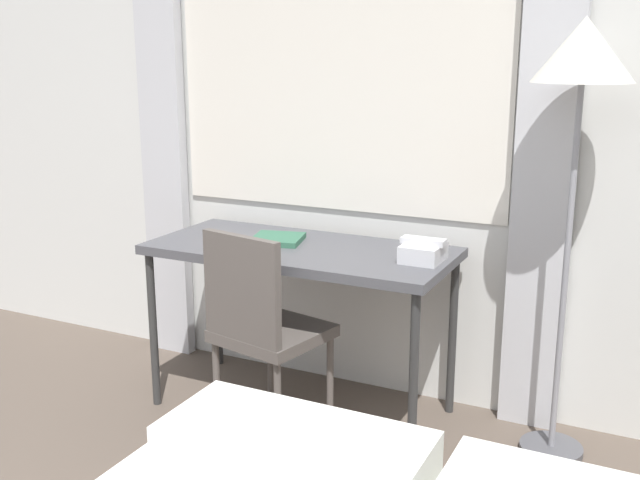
{
  "coord_description": "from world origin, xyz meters",
  "views": [
    {
      "loc": [
        0.96,
        -0.19,
        1.55
      ],
      "look_at": [
        -0.19,
        2.15,
        0.9
      ],
      "focal_mm": 42.0,
      "sensor_mm": 36.0,
      "label": 1
    }
  ],
  "objects_px": {
    "desk": "(301,260)",
    "book": "(278,239)",
    "desk_chair": "(262,322)",
    "standing_lamp": "(582,81)",
    "telephone": "(423,251)"
  },
  "relations": [
    {
      "from": "standing_lamp",
      "to": "desk_chair",
      "type": "bearing_deg",
      "value": -162.4
    },
    {
      "from": "book",
      "to": "desk",
      "type": "bearing_deg",
      "value": -12.31
    },
    {
      "from": "telephone",
      "to": "book",
      "type": "height_order",
      "value": "telephone"
    },
    {
      "from": "standing_lamp",
      "to": "telephone",
      "type": "xyz_separation_m",
      "value": [
        -0.53,
        -0.08,
        -0.67
      ]
    },
    {
      "from": "desk_chair",
      "to": "standing_lamp",
      "type": "relative_size",
      "value": 0.52
    },
    {
      "from": "desk_chair",
      "to": "desk",
      "type": "bearing_deg",
      "value": 92.46
    },
    {
      "from": "telephone",
      "to": "standing_lamp",
      "type": "bearing_deg",
      "value": 8.66
    },
    {
      "from": "desk_chair",
      "to": "standing_lamp",
      "type": "distance_m",
      "value": 1.52
    },
    {
      "from": "desk_chair",
      "to": "standing_lamp",
      "type": "xyz_separation_m",
      "value": [
        1.12,
        0.36,
        0.97
      ]
    },
    {
      "from": "desk",
      "to": "book",
      "type": "height_order",
      "value": "book"
    },
    {
      "from": "standing_lamp",
      "to": "book",
      "type": "xyz_separation_m",
      "value": [
        -1.21,
        -0.06,
        -0.69
      ]
    },
    {
      "from": "desk",
      "to": "telephone",
      "type": "relative_size",
      "value": 7.08
    },
    {
      "from": "desk",
      "to": "book",
      "type": "xyz_separation_m",
      "value": [
        -0.13,
        0.03,
        0.07
      ]
    },
    {
      "from": "telephone",
      "to": "book",
      "type": "distance_m",
      "value": 0.67
    },
    {
      "from": "telephone",
      "to": "desk",
      "type": "bearing_deg",
      "value": -178.91
    }
  ]
}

